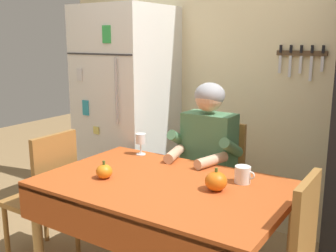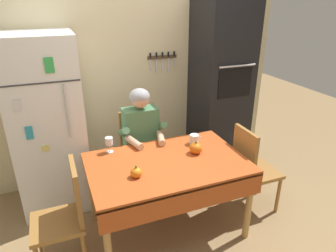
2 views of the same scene
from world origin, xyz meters
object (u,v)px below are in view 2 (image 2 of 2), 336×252
at_px(dining_table, 168,171).
at_px(pumpkin_medium, 136,172).
at_px(chair_left_side, 66,213).
at_px(coffee_mug, 194,139).
at_px(seated_person, 143,137).
at_px(wall_oven, 220,89).
at_px(chair_right_side, 251,166).
at_px(wine_glass, 109,142).
at_px(chair_behind_person, 138,148).
at_px(pumpkin_large, 196,148).
at_px(refrigerator, 48,125).

height_order(dining_table, pumpkin_medium, pumpkin_medium).
distance_m(chair_left_side, coffee_mug, 1.35).
bearing_deg(seated_person, coffee_mug, -39.16).
xyz_separation_m(wall_oven, chair_right_side, (-0.15, -0.94, -0.54)).
height_order(chair_left_side, wine_glass, chair_left_side).
height_order(chair_behind_person, pumpkin_large, chair_behind_person).
relative_size(refrigerator, wall_oven, 0.86).
bearing_deg(chair_behind_person, pumpkin_large, -63.98).
relative_size(seated_person, coffee_mug, 10.58).
height_order(refrigerator, pumpkin_medium, refrigerator).
height_order(wall_oven, chair_right_side, wall_oven).
height_order(chair_left_side, pumpkin_medium, chair_left_side).
xyz_separation_m(wall_oven, chair_left_side, (-1.95, -0.99, -0.54)).
xyz_separation_m(wine_glass, pumpkin_large, (0.74, -0.32, -0.05)).
bearing_deg(coffee_mug, wine_glass, 170.64).
bearing_deg(coffee_mug, chair_left_side, -165.93).
height_order(chair_behind_person, chair_left_side, same).
distance_m(pumpkin_large, pumpkin_medium, 0.66).
height_order(coffee_mug, wine_glass, wine_glass).
bearing_deg(wine_glass, pumpkin_medium, -77.32).
xyz_separation_m(chair_left_side, chair_right_side, (1.80, 0.05, 0.00)).
distance_m(wine_glass, pumpkin_medium, 0.52).
bearing_deg(chair_behind_person, pumpkin_medium, -106.95).
bearing_deg(pumpkin_medium, dining_table, 19.59).
relative_size(refrigerator, dining_table, 1.29).
xyz_separation_m(dining_table, coffee_mug, (0.38, 0.25, 0.13)).
distance_m(wall_oven, pumpkin_large, 1.16).
relative_size(dining_table, seated_person, 1.12).
xyz_separation_m(chair_left_side, pumpkin_medium, (0.58, -0.05, 0.27)).
bearing_deg(wall_oven, dining_table, -138.69).
height_order(seated_person, chair_left_side, seated_person).
bearing_deg(pumpkin_medium, wall_oven, 37.07).
bearing_deg(pumpkin_medium, pumpkin_large, 16.29).
xyz_separation_m(dining_table, wine_glass, (-0.44, 0.39, 0.19)).
xyz_separation_m(chair_left_side, wine_glass, (0.46, 0.46, 0.34)).
relative_size(refrigerator, chair_behind_person, 1.94).
height_order(chair_right_side, pumpkin_medium, chair_right_side).
bearing_deg(chair_behind_person, coffee_mug, -51.45).
height_order(refrigerator, wall_oven, wall_oven).
relative_size(dining_table, chair_left_side, 1.51).
height_order(chair_left_side, pumpkin_large, chair_left_side).
relative_size(dining_table, wine_glass, 9.28).
bearing_deg(dining_table, wine_glass, 138.32).
xyz_separation_m(wall_oven, pumpkin_large, (-0.74, -0.85, -0.26)).
relative_size(wine_glass, pumpkin_medium, 1.43).
xyz_separation_m(dining_table, chair_left_side, (-0.90, -0.07, -0.14)).
bearing_deg(coffee_mug, pumpkin_large, -112.17).
relative_size(seated_person, chair_right_side, 1.34).
bearing_deg(refrigerator, pumpkin_medium, -57.91).
height_order(seated_person, pumpkin_large, seated_person).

